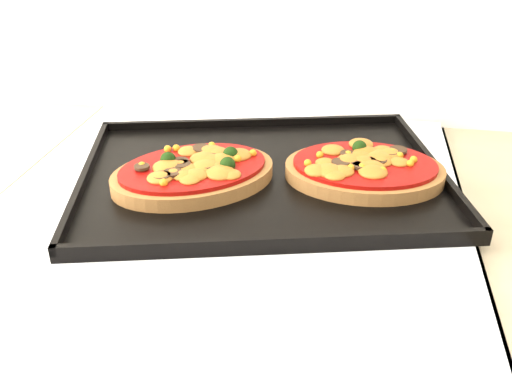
# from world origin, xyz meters

# --- Properties ---
(baking_tray) EXTENTS (0.55, 0.46, 0.02)m
(baking_tray) POSITION_xyz_m (0.04, 1.74, 0.92)
(baking_tray) COLOR black
(baking_tray) RESTS_ON stove
(pizza_left) EXTENTS (0.26, 0.24, 0.03)m
(pizza_left) POSITION_xyz_m (-0.04, 1.70, 0.94)
(pizza_left) COLOR #A36C38
(pizza_left) RESTS_ON baking_tray
(pizza_right) EXTENTS (0.22, 0.17, 0.03)m
(pizza_right) POSITION_xyz_m (0.18, 1.75, 0.94)
(pizza_right) COLOR #A36C38
(pizza_right) RESTS_ON baking_tray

